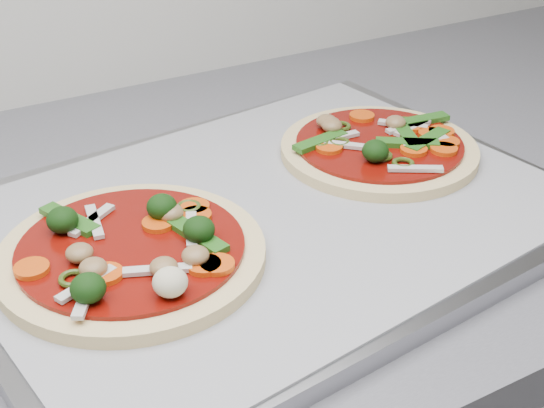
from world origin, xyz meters
TOP-DOWN VIEW (x-y plane):
  - countertop at (0.00, 1.30)m, footprint 3.60×0.60m
  - baking_tray at (-0.11, 1.24)m, footprint 0.54×0.42m
  - parchment at (-0.11, 1.24)m, footprint 0.52×0.41m
  - pizza_left at (-0.23, 1.22)m, footprint 0.24×0.24m
  - pizza_right at (0.03, 1.27)m, footprint 0.21×0.21m

SIDE VIEW (x-z plane):
  - countertop at x=0.00m, z-range 0.86..0.90m
  - baking_tray at x=-0.11m, z-range 0.90..0.92m
  - parchment at x=-0.11m, z-range 0.92..0.92m
  - pizza_right at x=0.03m, z-range 0.91..0.94m
  - pizza_left at x=-0.23m, z-range 0.91..0.95m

